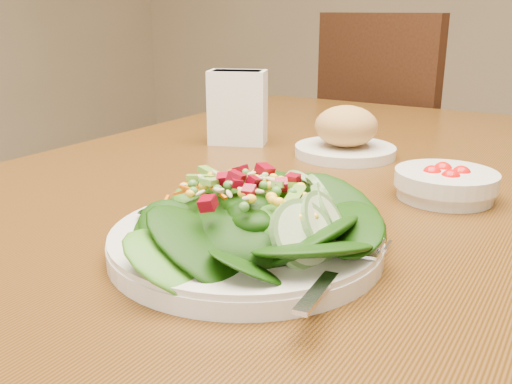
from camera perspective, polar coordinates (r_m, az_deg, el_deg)
dining_table at (r=0.90m, az=4.81°, el=-4.25°), size 0.90×1.40×0.75m
chair_far at (r=1.83m, az=14.06°, el=2.39°), size 0.59×0.59×0.98m
salad_plate at (r=0.57m, az=-0.24°, el=-3.54°), size 0.28×0.28×0.08m
bread_plate at (r=0.97m, az=8.96°, el=5.59°), size 0.17×0.17×0.09m
tomato_bowl at (r=0.78m, az=18.43°, el=0.80°), size 0.13×0.13×0.04m
napkin_holder at (r=1.05m, az=-1.85°, el=8.64°), size 0.12×0.09×0.13m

